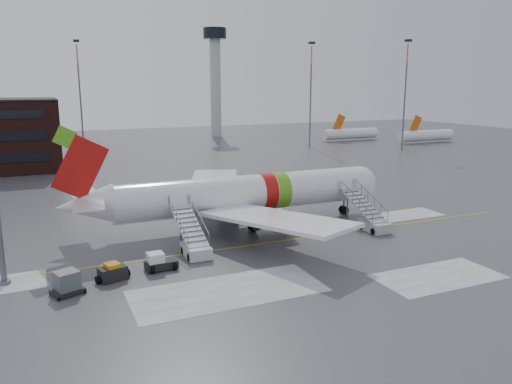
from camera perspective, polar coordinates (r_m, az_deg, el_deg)
name	(u,v)px	position (r m, az deg, el deg)	size (l,w,h in m)	color
ground	(250,242)	(47.68, -0.70, -5.71)	(260.00, 260.00, 0.00)	#494C4F
airliner	(240,195)	(52.03, -1.85, -0.29)	(35.03, 32.97, 11.18)	white
airstair_fwd	(370,219)	(52.75, 12.95, -3.06)	(2.05, 7.70, 3.48)	#A8AAAF
airstair_aft	(193,242)	(44.43, -7.16, -5.72)	(2.05, 7.70, 3.48)	silver
pushback_tug	(159,262)	(41.33, -11.01, -7.87)	(2.59, 2.00, 1.44)	black
uld_container	(67,284)	(38.47, -20.79, -9.75)	(2.50, 2.15, 1.72)	black
baggage_tractor	(113,273)	(40.06, -16.06, -8.88)	(2.74, 1.69, 1.36)	black
control_tower	(215,70)	(144.91, -4.67, 13.77)	(6.40, 6.40, 30.00)	#B2B5BA
light_mast_far_ne	(311,88)	(119.74, 6.28, 11.73)	(1.20, 1.20, 24.25)	#595B60
light_mast_far_n	(80,88)	(120.14, -19.51, 11.12)	(1.20, 1.20, 24.25)	#595B60
light_mast_far_e	(405,88)	(117.46, 16.71, 11.29)	(1.20, 1.20, 24.25)	#595B60
distant_aircraft	(374,142)	(133.57, 13.39, 5.56)	(35.00, 18.00, 8.00)	#D8590C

